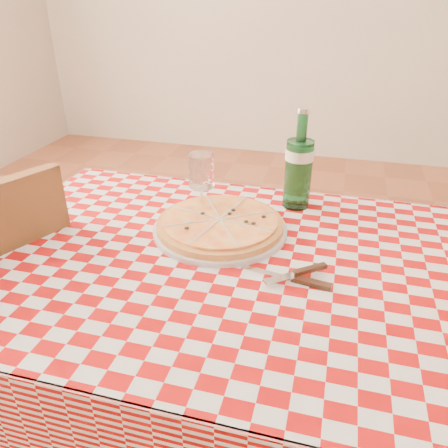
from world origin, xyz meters
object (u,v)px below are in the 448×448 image
(pizza_plate, at_px, (220,223))
(water_bottle, at_px, (299,159))
(dining_table, at_px, (225,291))
(wine_glass, at_px, (202,185))

(pizza_plate, xyz_separation_m, water_bottle, (0.18, 0.21, 0.12))
(dining_table, relative_size, water_bottle, 4.09)
(dining_table, xyz_separation_m, pizza_plate, (-0.05, 0.13, 0.12))
(dining_table, bearing_deg, pizza_plate, 111.27)
(water_bottle, bearing_deg, wine_glass, -153.36)
(water_bottle, bearing_deg, dining_table, -110.80)
(pizza_plate, xyz_separation_m, wine_glass, (-0.08, 0.08, 0.07))
(dining_table, relative_size, pizza_plate, 3.32)
(water_bottle, height_order, wine_glass, water_bottle)
(water_bottle, xyz_separation_m, wine_glass, (-0.25, -0.13, -0.06))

